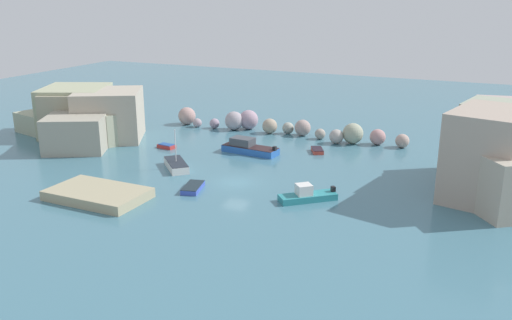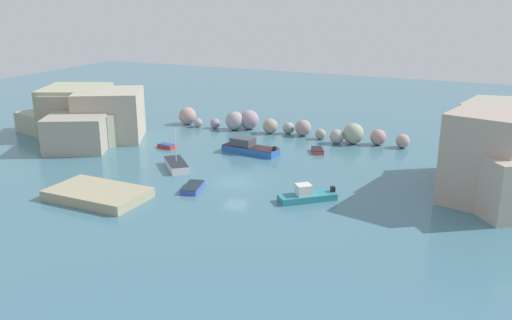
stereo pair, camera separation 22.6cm
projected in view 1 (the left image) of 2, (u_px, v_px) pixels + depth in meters
The scene contains 10 objects.
cove_water at pixel (236, 182), 56.33m from camera, with size 160.00×160.00×0.00m, color teal.
cliff_headland_left at pixel (81, 118), 73.66m from camera, with size 20.40×16.46×6.52m.
rock_breakwater at pixel (278, 126), 75.27m from camera, with size 33.53×4.85×2.74m.
stone_dock at pixel (98, 194), 51.69m from camera, with size 9.20×5.50×0.93m, color tan.
moored_boat_0 at pixel (307, 195), 51.25m from camera, with size 5.23×4.84×1.63m.
moored_boat_1 at pixel (176, 165), 60.58m from camera, with size 4.74×4.84×4.49m.
moored_boat_2 at pixel (166, 146), 68.70m from camera, with size 2.36×1.50×0.52m.
moored_boat_3 at pixel (317, 150), 66.85m from camera, with size 2.21×2.76×0.50m.
moored_boat_4 at pixel (193, 188), 54.06m from camera, with size 2.36×3.64×0.52m.
moored_boat_5 at pixel (248, 147), 66.56m from camera, with size 7.15×2.91×1.79m.
Camera 1 is at (23.59, -47.72, 18.69)m, focal length 38.36 mm.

